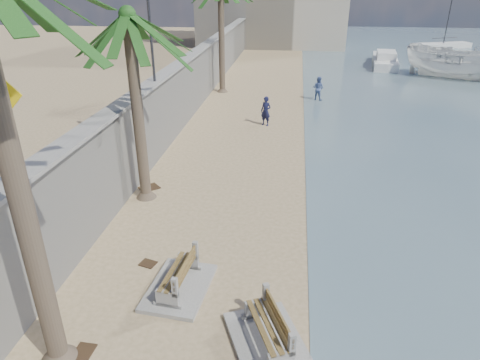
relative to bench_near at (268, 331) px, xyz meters
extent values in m
plane|color=tan|center=(-0.99, -0.50, -0.43)|extent=(140.00, 140.00, 0.00)
cube|color=gray|center=(-6.19, 19.50, 1.32)|extent=(0.45, 70.00, 3.50)
cube|color=gray|center=(-6.19, 19.50, 3.12)|extent=(0.80, 70.00, 0.12)
cube|color=gray|center=(0.00, 0.00, -0.36)|extent=(2.40, 2.79, 0.13)
cube|color=gray|center=(-2.60, 1.68, -0.37)|extent=(1.79, 2.46, 0.13)
cylinder|color=brown|center=(-4.72, -1.02, 3.75)|extent=(0.44, 0.44, 8.36)
cylinder|color=brown|center=(-5.32, 6.96, 2.98)|extent=(0.42, 0.42, 6.82)
cylinder|color=brown|center=(-5.14, 24.47, 3.40)|extent=(0.44, 0.44, 7.66)
cylinder|color=#2D2D33|center=(-5.99, 1.00, 4.38)|extent=(0.07, 0.07, 2.40)
cube|color=yellow|center=(-5.99, 1.00, 5.17)|extent=(0.78, 0.03, 0.78)
cylinder|color=#2D2D33|center=(-6.09, 11.50, 5.68)|extent=(0.12, 0.12, 5.00)
imported|color=#131636|center=(-1.28, 16.72, 0.55)|extent=(0.85, 0.74, 1.96)
imported|color=#465A90|center=(1.98, 22.99, 0.49)|extent=(1.10, 1.01, 1.84)
imported|color=silver|center=(14.02, 31.75, 1.11)|extent=(4.54, 4.50, 3.87)
cube|color=silver|center=(18.31, 50.13, -0.18)|extent=(7.12, 4.07, 0.70)
cylinder|color=#2D2D33|center=(18.31, 50.13, 4.23)|extent=(0.12, 0.12, 8.31)
cube|color=#382616|center=(-4.25, -0.80, -0.41)|extent=(0.47, 0.57, 0.03)
cube|color=#382616|center=(-5.46, 7.75, -0.41)|extent=(0.98, 0.98, 0.03)
cube|color=#382616|center=(-3.85, 2.71, -0.41)|extent=(0.57, 0.50, 0.03)
camera|label=1|loc=(0.30, -7.56, 7.51)|focal=32.00mm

